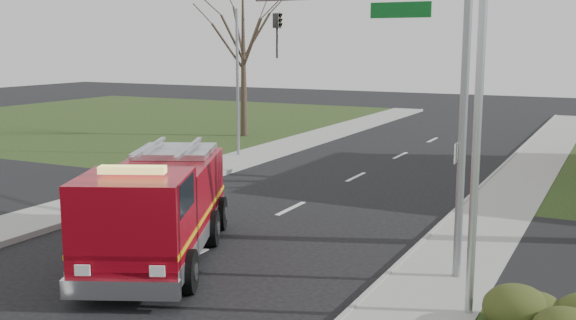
% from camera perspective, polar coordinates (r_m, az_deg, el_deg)
% --- Properties ---
extents(ground, '(120.00, 120.00, 0.00)m').
position_cam_1_polar(ground, '(17.41, -8.74, -8.38)').
color(ground, black).
rests_on(ground, ground).
extents(sidewalk_right, '(2.40, 80.00, 0.15)m').
position_cam_1_polar(sidewalk_right, '(14.85, 11.57, -11.43)').
color(sidewalk_right, '#9F9F99').
rests_on(sidewalk_right, ground).
extents(sidewalk_left, '(2.40, 80.00, 0.15)m').
position_cam_1_polar(sidewalk_left, '(21.47, -22.42, -5.31)').
color(sidewalk_left, '#9F9F99').
rests_on(sidewalk_left, ground).
extents(hedge_corner, '(2.80, 2.00, 0.90)m').
position_cam_1_polar(hedge_corner, '(13.33, 22.41, -12.17)').
color(hedge_corner, '#2A3613').
rests_on(hedge_corner, lawn_right).
extents(bare_tree_left, '(4.50, 4.50, 9.00)m').
position_cam_1_polar(bare_tree_left, '(38.78, -3.82, 10.05)').
color(bare_tree_left, '#362820').
rests_on(bare_tree_left, ground).
extents(traffic_signal_mast, '(5.29, 0.18, 6.80)m').
position_cam_1_polar(traffic_signal_mast, '(15.58, 10.09, 7.11)').
color(traffic_signal_mast, gray).
rests_on(traffic_signal_mast, ground).
extents(streetlight_pole, '(1.48, 0.16, 8.40)m').
position_cam_1_polar(streetlight_pole, '(13.19, 15.62, 5.75)').
color(streetlight_pole, '#B7BABF').
rests_on(streetlight_pole, ground).
extents(utility_pole_far, '(0.14, 0.14, 7.00)m').
position_cam_1_polar(utility_pole_far, '(32.04, -4.30, 6.40)').
color(utility_pole_far, gray).
rests_on(utility_pole_far, ground).
extents(fire_engine, '(5.06, 7.34, 2.82)m').
position_cam_1_polar(fire_engine, '(17.22, -10.95, -4.24)').
color(fire_engine, maroon).
rests_on(fire_engine, ground).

